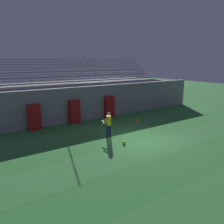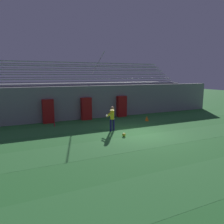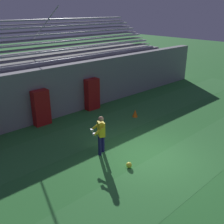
{
  "view_description": "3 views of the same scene",
  "coord_description": "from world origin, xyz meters",
  "views": [
    {
      "loc": [
        -8.71,
        -9.53,
        4.75
      ],
      "look_at": [
        -0.96,
        1.74,
        1.61
      ],
      "focal_mm": 35.0,
      "sensor_mm": 36.0,
      "label": 1
    },
    {
      "loc": [
        -7.37,
        -11.26,
        3.73
      ],
      "look_at": [
        -1.86,
        0.47,
        1.51
      ],
      "focal_mm": 35.0,
      "sensor_mm": 36.0,
      "label": 2
    },
    {
      "loc": [
        -7.47,
        -5.73,
        5.69
      ],
      "look_at": [
        -0.27,
        2.1,
        1.44
      ],
      "focal_mm": 42.0,
      "sensor_mm": 36.0,
      "label": 3
    }
  ],
  "objects": [
    {
      "name": "bleacher_stand",
      "position": [
        0.0,
        9.19,
        1.51
      ],
      "size": [
        18.0,
        4.75,
        5.83
      ],
      "color": "gray",
      "rests_on": "ground"
    },
    {
      "name": "padding_pillar_gate_left",
      "position": [
        -1.67,
        5.95,
        0.93
      ],
      "size": [
        0.85,
        0.44,
        1.85
      ],
      "primitive_type": "cube",
      "color": "maroon",
      "rests_on": "ground"
    },
    {
      "name": "goalkeeper",
      "position": [
        -1.32,
        1.63,
        0.95
      ],
      "size": [
        0.69,
        0.71,
        1.67
      ],
      "color": "#19194C",
      "rests_on": "ground"
    },
    {
      "name": "turf_stripe_far",
      "position": [
        0.0,
        3.52,
        0.0
      ],
      "size": [
        28.0,
        2.38,
        0.01
      ],
      "primitive_type": "cube",
      "color": "#337A38",
      "rests_on": "ground"
    },
    {
      "name": "soccer_ball",
      "position": [
        -1.23,
        0.1,
        0.11
      ],
      "size": [
        0.22,
        0.22,
        0.22
      ],
      "primitive_type": "sphere",
      "color": "yellow",
      "rests_on": "ground"
    },
    {
      "name": "padding_pillar_gate_right",
      "position": [
        1.67,
        5.95,
        0.93
      ],
      "size": [
        0.85,
        0.44,
        1.85
      ],
      "primitive_type": "cube",
      "color": "maroon",
      "rests_on": "ground"
    },
    {
      "name": "ground_plane",
      "position": [
        0.0,
        0.0,
        0.0
      ],
      "size": [
        80.0,
        80.0,
        0.0
      ],
      "primitive_type": "plane",
      "color": "#2D7533"
    },
    {
      "name": "back_wall",
      "position": [
        0.0,
        6.5,
        1.4
      ],
      "size": [
        24.0,
        0.6,
        2.8
      ],
      "primitive_type": "cube",
      "color": "gray",
      "rests_on": "ground"
    },
    {
      "name": "turf_stripe_mid",
      "position": [
        0.0,
        -1.24,
        0.0
      ],
      "size": [
        28.0,
        2.38,
        0.01
      ],
      "primitive_type": "cube",
      "color": "#337A38",
      "rests_on": "ground"
    },
    {
      "name": "traffic_cone",
      "position": [
        2.65,
        3.36,
        0.21
      ],
      "size": [
        0.3,
        0.3,
        0.42
      ],
      "primitive_type": "cone",
      "color": "orange",
      "rests_on": "ground"
    }
  ]
}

